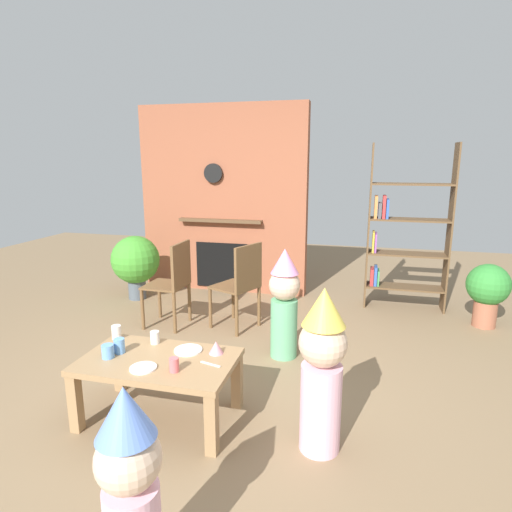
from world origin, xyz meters
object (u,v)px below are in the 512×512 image
object	(u,v)px
child_with_cone_hat	(131,489)
child_in_pink	(322,367)
birthday_cake_slice	(216,347)
bookshelf	(401,233)
paper_cup_near_left	(174,365)
potted_plant_tall	(488,289)
child_by_the_chairs	(284,301)
coffee_table	(159,369)
paper_cup_near_right	(108,351)
dining_chair_middle	(241,281)
paper_cup_far_left	(119,346)
paper_plate_front	(188,350)
paper_cup_center	(155,337)
paper_cup_far_right	(116,332)
dining_chair_left	(173,279)
potted_plant_short	(136,261)
paper_plate_rear	(143,368)

from	to	relation	value
child_with_cone_hat	child_in_pink	xyz separation A→B (m)	(0.62, 1.08, 0.05)
birthday_cake_slice	bookshelf	bearing A→B (deg)	62.37
paper_cup_near_left	birthday_cake_slice	bearing A→B (deg)	61.09
potted_plant_tall	child_by_the_chairs	bearing A→B (deg)	-147.80
birthday_cake_slice	potted_plant_tall	distance (m)	3.10
coffee_table	paper_cup_near_right	world-z (taller)	paper_cup_near_right
birthday_cake_slice	dining_chair_middle	world-z (taller)	dining_chair_middle
child_by_the_chairs	birthday_cake_slice	bearing A→B (deg)	12.58
paper_cup_near_left	dining_chair_middle	world-z (taller)	dining_chair_middle
paper_cup_far_left	paper_plate_front	size ratio (longest dim) A/B	0.53
paper_cup_center	paper_cup_far_right	world-z (taller)	paper_cup_far_right
coffee_table	dining_chair_left	xyz separation A→B (m)	(-0.60, 1.55, 0.15)
bookshelf	potted_plant_tall	bearing A→B (deg)	-25.40
paper_cup_near_right	child_by_the_chairs	size ratio (longest dim) A/B	0.09
child_with_cone_hat	child_in_pink	distance (m)	1.25
dining_chair_left	potted_plant_short	world-z (taller)	dining_chair_left
birthday_cake_slice	child_by_the_chairs	distance (m)	1.01
child_by_the_chairs	paper_plate_front	bearing A→B (deg)	2.68
paper_plate_front	paper_cup_near_left	bearing A→B (deg)	-83.77
paper_cup_near_left	paper_plate_front	size ratio (longest dim) A/B	0.47
paper_plate_rear	dining_chair_middle	distance (m)	1.80
paper_plate_front	birthday_cake_slice	bearing A→B (deg)	3.31
paper_cup_near_right	paper_plate_rear	xyz separation A→B (m)	(0.30, -0.08, -0.04)
paper_cup_center	child_in_pink	distance (m)	1.24
coffee_table	birthday_cake_slice	bearing A→B (deg)	25.99
paper_plate_rear	child_in_pink	size ratio (longest dim) A/B	0.17
paper_cup_near_left	birthday_cake_slice	distance (m)	0.35
paper_cup_near_left	paper_cup_near_right	distance (m)	0.51
child_with_cone_hat	paper_plate_front	bearing A→B (deg)	-8.48
paper_cup_far_right	potted_plant_tall	distance (m)	3.68
potted_plant_short	paper_cup_far_right	bearing A→B (deg)	-63.83
paper_cup_center	dining_chair_middle	world-z (taller)	dining_chair_middle
dining_chair_middle	dining_chair_left	bearing A→B (deg)	31.70
coffee_table	paper_cup_near_left	size ratio (longest dim) A/B	11.35
paper_cup_near_left	dining_chair_left	bearing A→B (deg)	114.93
paper_cup_near_right	paper_plate_front	world-z (taller)	paper_cup_near_right
paper_cup_center	paper_plate_rear	distance (m)	0.39
paper_cup_center	child_by_the_chairs	bearing A→B (deg)	50.10
paper_plate_front	birthday_cake_slice	xyz separation A→B (m)	(0.20, 0.01, 0.04)
coffee_table	child_by_the_chairs	distance (m)	1.31
paper_cup_near_left	paper_cup_far_right	distance (m)	0.72
child_by_the_chairs	paper_cup_far_left	bearing A→B (deg)	-10.45
paper_plate_rear	child_in_pink	xyz separation A→B (m)	(1.10, 0.10, 0.10)
paper_cup_far_right	child_by_the_chairs	distance (m)	1.41
bookshelf	paper_plate_rear	bearing A→B (deg)	-120.70
paper_cup_center	paper_cup_far_left	xyz separation A→B (m)	(-0.16, -0.20, 0.01)
bookshelf	child_by_the_chairs	bearing A→B (deg)	-123.29
paper_cup_center	paper_plate_rear	size ratio (longest dim) A/B	0.53
child_with_cone_hat	dining_chair_left	distance (m)	2.88
paper_cup_far_right	dining_chair_middle	world-z (taller)	dining_chair_middle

